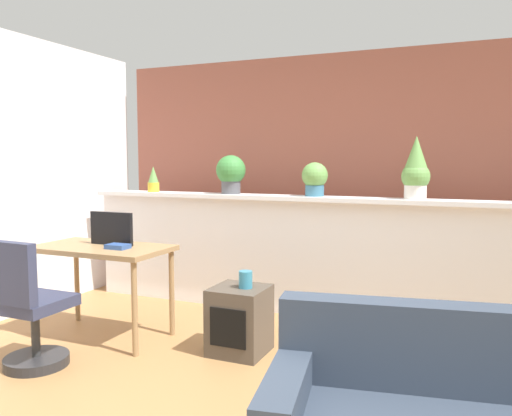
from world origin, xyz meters
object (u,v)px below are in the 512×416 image
object	(u,v)px
tv_monitor	(111,228)
book_on_desk	(118,246)
potted_plant_0	(153,180)
office_chair	(28,314)
vase_on_shelf	(246,280)
desk	(102,256)
side_cube_shelf	(239,320)
potted_plant_3	(416,169)
potted_plant_1	(231,173)
potted_plant_2	(315,178)

from	to	relation	value
tv_monitor	book_on_desk	xyz separation A→B (m)	(0.16, -0.13, -0.12)
potted_plant_0	office_chair	world-z (taller)	potted_plant_0
vase_on_shelf	book_on_desk	bearing A→B (deg)	-170.77
desk	office_chair	world-z (taller)	office_chair
side_cube_shelf	book_on_desk	world-z (taller)	book_on_desk
vase_on_shelf	office_chair	bearing A→B (deg)	-146.20
potted_plant_3	side_cube_shelf	distance (m)	1.94
potted_plant_1	tv_monitor	distance (m)	1.34
desk	vase_on_shelf	xyz separation A→B (m)	(1.23, 0.12, -0.10)
potted_plant_0	book_on_desk	xyz separation A→B (m)	(0.50, -1.22, -0.47)
office_chair	side_cube_shelf	world-z (taller)	office_chair
potted_plant_0	side_cube_shelf	distance (m)	2.07
potted_plant_2	desk	size ratio (longest dim) A/B	0.28
potted_plant_1	desk	xyz separation A→B (m)	(-0.57, -1.23, -0.66)
potted_plant_1	potted_plant_2	size ratio (longest dim) A/B	1.22
desk	office_chair	size ratio (longest dim) A/B	1.21
potted_plant_1	potted_plant_2	bearing A→B (deg)	-0.71
potted_plant_3	desk	size ratio (longest dim) A/B	0.48
potted_plant_3	tv_monitor	bearing A→B (deg)	-153.02
potted_plant_1	potted_plant_3	world-z (taller)	potted_plant_3
potted_plant_1	vase_on_shelf	xyz separation A→B (m)	(0.66, -1.12, -0.76)
vase_on_shelf	book_on_desk	distance (m)	1.06
desk	vase_on_shelf	world-z (taller)	desk
potted_plant_1	book_on_desk	world-z (taller)	potted_plant_1
office_chair	desk	bearing A→B (deg)	87.38
potted_plant_3	vase_on_shelf	distance (m)	1.74
potted_plant_2	potted_plant_3	xyz separation A→B (m)	(0.88, 0.01, 0.09)
potted_plant_0	vase_on_shelf	bearing A→B (deg)	-34.73
potted_plant_0	potted_plant_1	size ratio (longest dim) A/B	0.71
potted_plant_0	vase_on_shelf	xyz separation A→B (m)	(1.52, -1.06, -0.68)
office_chair	vase_on_shelf	xyz separation A→B (m)	(1.26, 0.84, 0.17)
desk	tv_monitor	bearing A→B (deg)	63.15
desk	side_cube_shelf	size ratio (longest dim) A/B	2.20
office_chair	potted_plant_2	bearing A→B (deg)	53.38
potted_plant_2	desk	world-z (taller)	potted_plant_2
potted_plant_2	potted_plant_3	world-z (taller)	potted_plant_3
office_chair	potted_plant_1	bearing A→B (deg)	73.05
tv_monitor	side_cube_shelf	world-z (taller)	tv_monitor
office_chair	potted_plant_3	bearing A→B (deg)	40.03
potted_plant_1	office_chair	xyz separation A→B (m)	(-0.60, -1.96, -0.93)
vase_on_shelf	potted_plant_2	bearing A→B (deg)	80.29
potted_plant_3	potted_plant_1	bearing A→B (deg)	179.86
potted_plant_0	vase_on_shelf	distance (m)	1.97
potted_plant_2	vase_on_shelf	size ratio (longest dim) A/B	2.43
vase_on_shelf	book_on_desk	xyz separation A→B (m)	(-1.03, -0.17, 0.20)
potted_plant_0	potted_plant_1	bearing A→B (deg)	4.23
potted_plant_2	side_cube_shelf	world-z (taller)	potted_plant_2
potted_plant_2	office_chair	distance (m)	2.59
potted_plant_0	desk	size ratio (longest dim) A/B	0.24
office_chair	vase_on_shelf	size ratio (longest dim) A/B	7.16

